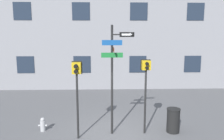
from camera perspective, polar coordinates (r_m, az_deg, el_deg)
name	(u,v)px	position (r m, az deg, el deg)	size (l,w,h in m)	color
ground_plane	(115,136)	(8.94, 0.70, -16.93)	(60.00, 60.00, 0.00)	#515154
street_sign_pole	(114,71)	(8.40, 0.45, -0.15)	(1.25, 0.81, 4.30)	black
pedestrian_signal_left	(77,79)	(8.13, -9.18, -2.26)	(0.38, 0.40, 2.97)	black
pedestrian_signal_right	(146,77)	(8.58, 8.83, -1.76)	(0.39, 0.40, 2.99)	black
fire_hydrant	(43,125)	(9.71, -17.65, -13.43)	(0.36, 0.20, 0.57)	#A5A5A8
trash_bin	(173,120)	(9.44, 15.69, -12.53)	(0.55, 0.55, 0.99)	black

